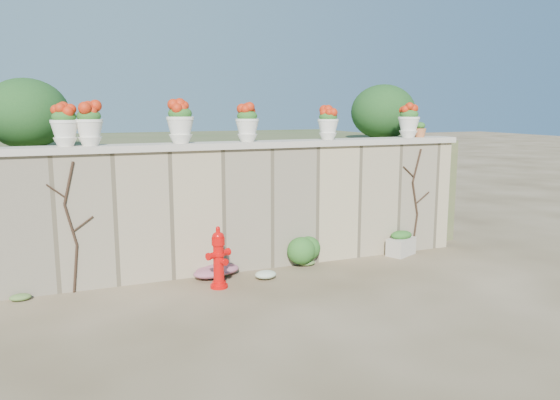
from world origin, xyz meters
name	(u,v)px	position (x,y,z in m)	size (l,w,h in m)	color
ground	(288,303)	(0.00, 0.00, 0.00)	(80.00, 80.00, 0.00)	#4B3C25
stone_wall	(245,209)	(0.00, 1.80, 1.00)	(8.00, 0.40, 2.00)	tan
wall_cap	(244,145)	(0.00, 1.80, 2.05)	(8.10, 0.52, 0.10)	beige
raised_fill	(197,184)	(0.00, 5.00, 1.00)	(9.00, 6.00, 2.00)	#384C23
back_shrub_left	(26,114)	(-3.20, 3.00, 2.55)	(1.30, 1.30, 1.10)	#143814
back_shrub_right	(383,112)	(3.40, 3.00, 2.55)	(1.30, 1.30, 1.10)	#143814
vine_left	(72,225)	(-2.67, 1.58, 0.99)	(0.60, 0.04, 1.91)	black
vine_right	(416,199)	(3.23, 1.58, 0.99)	(0.60, 0.04, 1.91)	black
fire_hydrant	(219,257)	(-0.69, 0.98, 0.47)	(0.40, 0.28, 0.92)	red
planter_box	(401,244)	(2.86, 1.46, 0.21)	(0.62, 0.51, 0.45)	beige
green_shrub	(304,248)	(0.96, 1.53, 0.31)	(0.66, 0.59, 0.63)	#1E5119
magenta_clump	(215,271)	(-0.62, 1.47, 0.11)	(0.85, 0.57, 0.23)	#CF298A
white_flowers	(269,273)	(0.15, 1.09, 0.09)	(0.48, 0.38, 0.17)	white
urn_pot_0	(64,125)	(-2.68, 1.80, 2.40)	(0.38, 0.38, 0.60)	silver
urn_pot_1	(89,125)	(-2.34, 1.80, 2.40)	(0.39, 0.39, 0.61)	silver
urn_pot_2	(180,122)	(-1.02, 1.80, 2.42)	(0.42, 0.42, 0.66)	silver
urn_pot_3	(247,123)	(0.06, 1.80, 2.39)	(0.38, 0.38, 0.59)	silver
urn_pot_4	(328,123)	(1.52, 1.80, 2.38)	(0.36, 0.36, 0.56)	silver
urn_pot_5	(409,121)	(3.17, 1.80, 2.40)	(0.39, 0.39, 0.61)	silver
terracotta_pot	(420,130)	(3.43, 1.80, 2.22)	(0.22, 0.22, 0.27)	#B66537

